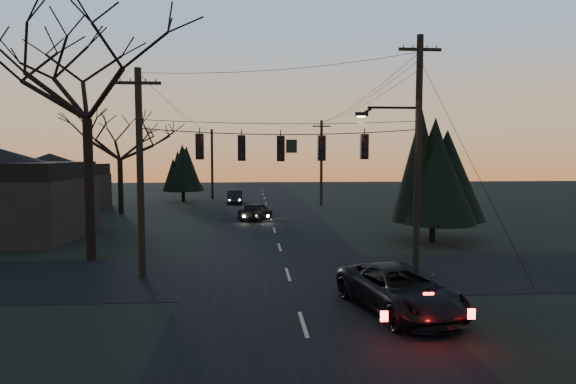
{
  "coord_description": "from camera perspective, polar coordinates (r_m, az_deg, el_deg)",
  "views": [
    {
      "loc": [
        -1.51,
        -9.84,
        5.02
      ],
      "look_at": [
        -0.07,
        9.02,
        3.57
      ],
      "focal_mm": 30.0,
      "sensor_mm": 36.0,
      "label": 1
    }
  ],
  "objects": [
    {
      "name": "main_road",
      "position": [
        30.29,
        -1.46,
        -5.14
      ],
      "size": [
        8.0,
        120.0,
        0.02
      ],
      "primitive_type": "cube",
      "color": "black",
      "rests_on": "ground"
    },
    {
      "name": "utility_pole_right",
      "position": [
        21.63,
        14.87,
        -9.19
      ],
      "size": [
        5.0,
        0.3,
        10.0
      ],
      "primitive_type": null,
      "color": "black",
      "rests_on": "ground"
    },
    {
      "name": "utility_pole_left",
      "position": [
        20.95,
        -16.85,
        -9.68
      ],
      "size": [
        1.8,
        0.3,
        8.5
      ],
      "primitive_type": null,
      "color": "black",
      "rests_on": "ground"
    },
    {
      "name": "evergreen_dist",
      "position": [
        53.24,
        -12.35,
        2.53
      ],
      "size": [
        3.84,
        3.84,
        5.61
      ],
      "color": "black",
      "rests_on": "ground"
    },
    {
      "name": "house_left_far",
      "position": [
        49.48,
        -26.31,
        1.12
      ],
      "size": [
        9.0,
        7.0,
        5.2
      ],
      "color": "black",
      "rests_on": "ground"
    },
    {
      "name": "bare_tree_left",
      "position": [
        24.91,
        -22.9,
        14.09
      ],
      "size": [
        9.27,
        9.27,
        13.4
      ],
      "color": "black",
      "rests_on": "ground"
    },
    {
      "name": "cross_road",
      "position": [
        20.52,
        -0.01,
        -9.76
      ],
      "size": [
        60.0,
        7.0,
        0.02
      ],
      "primitive_type": "cube",
      "color": "black",
      "rests_on": "ground"
    },
    {
      "name": "sedan_oncoming_b",
      "position": [
        50.21,
        -6.28,
        -0.57
      ],
      "size": [
        1.58,
        4.34,
        1.42
      ],
      "primitive_type": "imported",
      "rotation": [
        0.0,
        0.0,
        3.16
      ],
      "color": "black",
      "rests_on": "ground"
    },
    {
      "name": "utility_pole_far_l",
      "position": [
        56.24,
        -8.93,
        -0.79
      ],
      "size": [
        0.3,
        0.3,
        8.0
      ],
      "primitive_type": null,
      "color": "black",
      "rests_on": "ground"
    },
    {
      "name": "evergreen_right",
      "position": [
        28.79,
        16.88,
        3.04
      ],
      "size": [
        4.8,
        4.8,
        7.7
      ],
      "color": "black",
      "rests_on": "ground"
    },
    {
      "name": "bare_tree_dist",
      "position": [
        43.45,
        -19.37,
        6.07
      ],
      "size": [
        7.01,
        7.01,
        9.29
      ],
      "color": "black",
      "rests_on": "ground"
    },
    {
      "name": "sedan_oncoming_a",
      "position": [
        37.44,
        -3.85,
        -2.28
      ],
      "size": [
        3.04,
        4.35,
        1.37
      ],
      "primitive_type": "imported",
      "rotation": [
        0.0,
        0.0,
        2.75
      ],
      "color": "black",
      "rests_on": "ground"
    },
    {
      "name": "utility_pole_far_r",
      "position": [
        48.61,
        3.95,
        -1.56
      ],
      "size": [
        1.8,
        0.3,
        8.5
      ],
      "primitive_type": null,
      "color": "black",
      "rests_on": "ground"
    },
    {
      "name": "suv_near",
      "position": [
        16.05,
        13.14,
        -11.26
      ],
      "size": [
        3.59,
        5.66,
        1.45
      ],
      "primitive_type": "imported",
      "rotation": [
        0.0,
        0.0,
        0.24
      ],
      "color": "black",
      "rests_on": "ground"
    },
    {
      "name": "span_signal_assembly",
      "position": [
        19.88,
        -0.7,
        5.3
      ],
      "size": [
        11.5,
        0.44,
        1.47
      ],
      "color": "black",
      "rests_on": "ground"
    }
  ]
}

